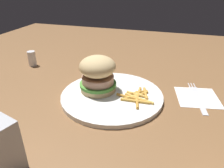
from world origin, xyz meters
The scene contains 7 objects.
ground_plane centered at (0.00, 0.00, 0.00)m, with size 1.60×1.60×0.00m, color brown.
plate centered at (0.01, 0.01, 0.01)m, with size 0.28×0.28×0.01m, color white.
sandwich centered at (0.00, -0.03, 0.06)m, with size 0.10×0.10×0.10m.
fries_pile centered at (0.01, 0.08, 0.02)m, with size 0.11×0.10×0.01m.
napkin centered at (-0.06, 0.24, 0.00)m, with size 0.11×0.11×0.00m, color white.
fork centered at (-0.06, 0.24, 0.00)m, with size 0.17×0.05×0.00m.
salt_shaker centered at (-0.13, -0.34, 0.03)m, with size 0.03×0.03×0.06m, color white.
Camera 1 is at (0.49, 0.16, 0.30)m, focal length 34.12 mm.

